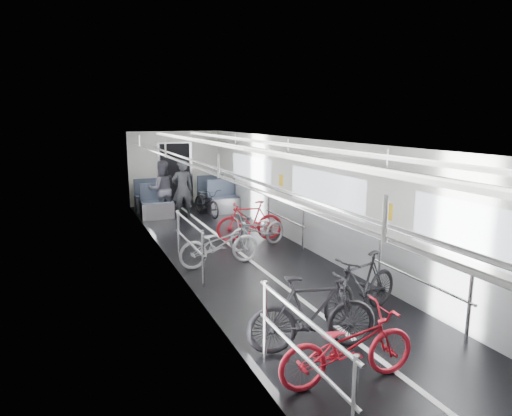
% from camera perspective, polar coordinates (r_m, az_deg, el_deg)
% --- Properties ---
extents(car_shell, '(3.02, 14.01, 2.41)m').
position_cam_1_polar(car_shell, '(10.32, -3.69, 1.67)').
color(car_shell, black).
rests_on(car_shell, ground).
extents(bike_left_near, '(1.65, 0.67, 0.85)m').
position_cam_1_polar(bike_left_near, '(5.24, 11.40, -16.55)').
color(bike_left_near, red).
rests_on(bike_left_near, floor).
extents(bike_left_mid, '(1.70, 0.82, 0.99)m').
position_cam_1_polar(bike_left_mid, '(5.76, 7.06, -12.96)').
color(bike_left_mid, black).
rests_on(bike_left_mid, floor).
extents(bike_left_far, '(1.66, 0.64, 0.86)m').
position_cam_1_polar(bike_left_far, '(8.91, -4.60, -4.50)').
color(bike_left_far, '#B8B9BD').
rests_on(bike_left_far, floor).
extents(bike_right_near, '(1.63, 0.87, 0.94)m').
position_cam_1_polar(bike_right_near, '(6.83, 13.05, -9.39)').
color(bike_right_near, black).
rests_on(bike_right_near, floor).
extents(bike_right_mid, '(1.63, 0.98, 0.81)m').
position_cam_1_polar(bike_right_mid, '(10.07, 0.26, -2.75)').
color(bike_right_mid, '#A6A5AA').
rests_on(bike_right_mid, floor).
extents(bike_right_far, '(1.62, 0.68, 0.94)m').
position_cam_1_polar(bike_right_far, '(10.61, -0.80, -1.65)').
color(bike_right_far, '#A4141D').
rests_on(bike_right_far, floor).
extents(bike_aisle, '(0.78, 1.62, 0.82)m').
position_cam_1_polar(bike_aisle, '(13.41, -6.18, 0.75)').
color(bike_aisle, black).
rests_on(bike_aisle, floor).
extents(person_standing, '(0.61, 0.41, 1.67)m').
position_cam_1_polar(person_standing, '(13.15, -9.19, 2.35)').
color(person_standing, black).
rests_on(person_standing, floor).
extents(person_seated, '(0.85, 0.68, 1.65)m').
position_cam_1_polar(person_seated, '(13.25, -11.65, 2.29)').
color(person_seated, '#302F37').
rests_on(person_seated, floor).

